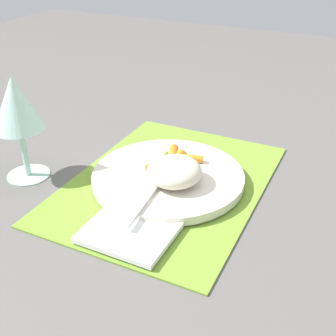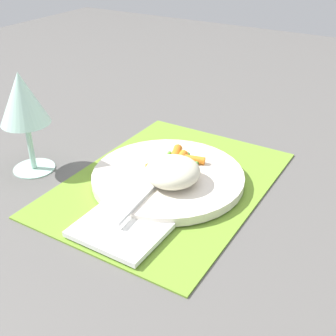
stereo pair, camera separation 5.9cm
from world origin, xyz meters
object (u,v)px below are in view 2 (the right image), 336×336
carrot_portion (180,163)px  fork (159,181)px  wine_glass (22,101)px  napkin (120,230)px  plate (168,177)px  rice_mound (173,172)px

carrot_portion → fork: bearing=176.8°
wine_glass → napkin: size_ratio=1.45×
plate → wine_glass: size_ratio=1.43×
rice_mound → napkin: 0.14m
fork → plate: bearing=5.0°
napkin → fork: bearing=4.9°
rice_mound → carrot_portion: 0.06m
plate → wine_glass: wine_glass is taller
plate → wine_glass: (-0.08, 0.23, 0.12)m
fork → napkin: size_ratio=1.72×
wine_glass → rice_mound: bearing=-76.9°
plate → fork: (-0.03, -0.00, 0.01)m
rice_mound → carrot_portion: bearing=17.1°
carrot_portion → fork: size_ratio=0.43×
fork → napkin: (-0.12, -0.01, -0.01)m
napkin → wine_glass: bearing=73.5°
plate → fork: fork is taller
plate → napkin: bearing=-175.1°
fork → wine_glass: 0.26m
carrot_portion → napkin: bearing=-177.8°
plate → rice_mound: bearing=-135.0°
plate → carrot_portion: carrot_portion is taller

